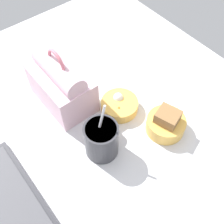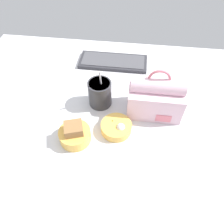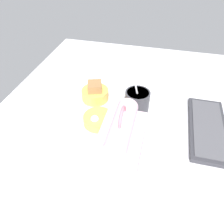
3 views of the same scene
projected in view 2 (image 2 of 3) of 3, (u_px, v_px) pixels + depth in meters
The scene contains 6 objects.
desk_surface at pixel (102, 115), 94.62cm from camera, with size 140.00×110.00×2.00cm.
keyboard at pixel (113, 62), 115.29cm from camera, with size 35.39×13.93×2.10cm.
lunch_bag at pixel (155, 97), 88.65cm from camera, with size 21.99×13.95×22.18cm.
soup_cup at pixel (100, 93), 93.16cm from camera, with size 10.00×10.00×19.71cm.
bento_bowl_sandwich at pixel (75, 134), 83.11cm from camera, with size 12.22×12.22×8.66cm.
bento_bowl_snacks at pixel (116, 127), 86.76cm from camera, with size 12.32×12.32×5.22cm.
Camera 2 is at (11.56, -58.68, 74.46)cm, focal length 35.00 mm.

